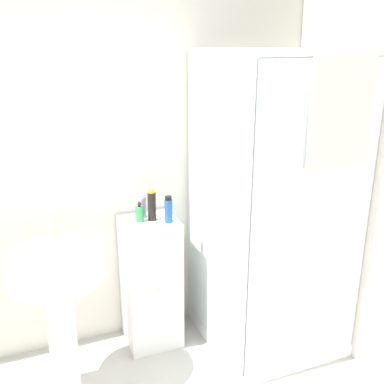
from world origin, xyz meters
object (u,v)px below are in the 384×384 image
sink (57,289)px  soap_dispenser (139,214)px  lotion_bottle_white (142,207)px  shampoo_bottle_tall_black (152,205)px  shampoo_bottle_blue (168,210)px

sink → soap_dispenser: soap_dispenser is taller
soap_dispenser → sink: bearing=-156.1°
lotion_bottle_white → soap_dispenser: bearing=-121.0°
shampoo_bottle_tall_black → shampoo_bottle_blue: (0.09, -0.07, -0.02)m
shampoo_bottle_tall_black → lotion_bottle_white: bearing=118.8°
sink → shampoo_bottle_tall_black: (0.64, 0.24, 0.33)m
shampoo_bottle_tall_black → lotion_bottle_white: size_ratio=1.24×
soap_dispenser → lotion_bottle_white: size_ratio=0.78×
sink → lotion_bottle_white: 0.74m
shampoo_bottle_blue → lotion_bottle_white: bearing=131.7°
sink → shampoo_bottle_blue: (0.72, 0.17, 0.32)m
soap_dispenser → shampoo_bottle_blue: (0.17, -0.08, 0.03)m
shampoo_bottle_blue → lotion_bottle_white: size_ratio=1.03×
soap_dispenser → shampoo_bottle_tall_black: (0.08, -0.01, 0.05)m
soap_dispenser → lotion_bottle_white: 0.08m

